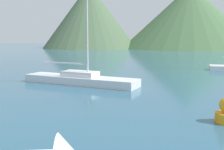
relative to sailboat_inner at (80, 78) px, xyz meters
name	(u,v)px	position (x,y,z in m)	size (l,w,h in m)	color
sailboat_inner	(80,78)	(0.00, 0.00, 0.00)	(8.67, 3.90, 10.70)	silver
hill_west	(90,16)	(-15.68, 59.75, 8.57)	(26.65, 26.65, 17.97)	#4C6647
hill_central	(190,17)	(12.20, 64.22, 8.30)	(38.10, 38.10, 17.43)	#476B42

